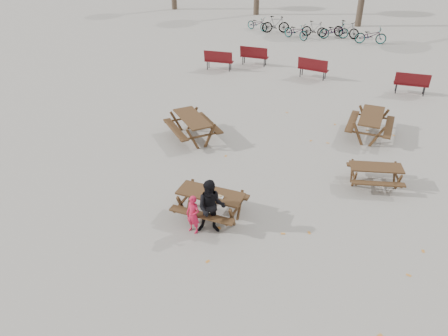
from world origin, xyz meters
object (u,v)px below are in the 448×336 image
at_px(food_tray, 220,197).
at_px(adult, 211,207).
at_px(main_picnic_table, 210,199).
at_px(picnic_table_east, 375,176).
at_px(picnic_table_far, 370,126).
at_px(soda_bottle, 212,194).
at_px(picnic_table_north, 193,128).
at_px(child, 193,215).

xyz_separation_m(food_tray, adult, (-0.05, -0.48, -0.02)).
relative_size(main_picnic_table, adult, 1.16).
relative_size(adult, picnic_table_east, 1.00).
relative_size(food_tray, picnic_table_far, 0.09).
height_order(main_picnic_table, food_tray, food_tray).
bearing_deg(food_tray, main_picnic_table, 161.47).
height_order(main_picnic_table, soda_bottle, soda_bottle).
height_order(adult, picnic_table_north, adult).
height_order(adult, picnic_table_east, adult).
height_order(child, picnic_table_far, child).
distance_m(picnic_table_east, picnic_table_north, 6.59).
xyz_separation_m(main_picnic_table, picnic_table_far, (3.56, 6.72, -0.16)).
xyz_separation_m(picnic_table_east, picnic_table_north, (-6.54, 0.82, 0.09)).
distance_m(child, adult, 0.52).
bearing_deg(food_tray, soda_bottle, -171.61).
relative_size(food_tray, picnic_table_north, 0.09).
bearing_deg(child, food_tray, 66.44).
relative_size(child, picnic_table_east, 0.71).
relative_size(soda_bottle, child, 0.15).
height_order(food_tray, picnic_table_north, picnic_table_north).
distance_m(food_tray, adult, 0.49).
bearing_deg(picnic_table_far, soda_bottle, 154.18).
distance_m(adult, picnic_table_east, 5.44).
relative_size(main_picnic_table, child, 1.64).
bearing_deg(child, picnic_table_north, 127.24).
bearing_deg(picnic_table_east, adult, -149.59).
bearing_deg(picnic_table_far, picnic_table_east, -170.97).
bearing_deg(picnic_table_east, picnic_table_north, 157.38).
bearing_deg(child, picnic_table_far, 75.48).
distance_m(adult, picnic_table_north, 5.48).
xyz_separation_m(adult, picnic_table_east, (3.78, 3.89, -0.44)).
height_order(food_tray, picnic_table_far, picnic_table_far).
xyz_separation_m(picnic_table_east, picnic_table_far, (-0.49, 3.42, 0.09)).
distance_m(main_picnic_table, adult, 0.68).
height_order(soda_bottle, picnic_table_far, soda_bottle).
xyz_separation_m(picnic_table_north, picnic_table_far, (6.05, 2.60, -0.00)).
xyz_separation_m(food_tray, picnic_table_north, (-2.81, 4.23, -0.37)).
distance_m(soda_bottle, picnic_table_north, 5.01).
bearing_deg(soda_bottle, picnic_table_north, 121.45).
relative_size(adult, picnic_table_north, 0.78).
height_order(soda_bottle, adult, adult).
xyz_separation_m(food_tray, soda_bottle, (-0.20, -0.03, 0.05)).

